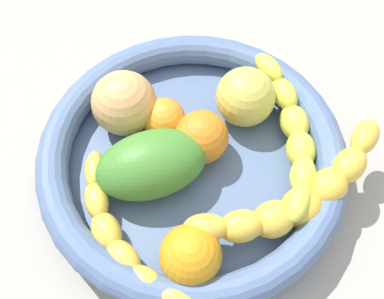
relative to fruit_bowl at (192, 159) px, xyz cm
name	(u,v)px	position (x,y,z in cm)	size (l,w,h in cm)	color
kitchen_counter	(192,177)	(0.00, 0.00, -4.68)	(120.00, 120.00, 3.00)	#A39F94
fruit_bowl	(192,159)	(0.00, 0.00, 0.00)	(35.41, 35.41, 6.14)	slate
banana_draped_left	(293,133)	(-3.71, 11.16, 2.19)	(22.59, 8.69, 4.56)	#DEDF46
banana_draped_right	(121,240)	(11.09, -5.92, 1.54)	(16.69, 14.97, 3.53)	yellow
banana_arching_top	(298,197)	(4.36, 11.88, 2.43)	(17.32, 21.02, 5.60)	yellow
orange_front	(202,137)	(-1.67, 0.87, 2.43)	(6.24, 6.24, 6.24)	orange
orange_mid_left	(164,119)	(-3.92, -3.85, 1.87)	(5.14, 5.14, 5.14)	orange
orange_mid_right	(191,255)	(12.05, 1.45, 2.45)	(6.30, 6.30, 6.30)	orange
peach_blush	(124,103)	(-4.68, -8.61, 3.15)	(7.70, 7.70, 7.70)	#E7A963
apple_yellow	(245,97)	(-7.64, 5.37, 2.88)	(7.15, 7.15, 7.15)	#D7CA53
mango_green	(152,164)	(2.70, -4.07, 2.78)	(12.39, 7.71, 6.94)	#45872F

